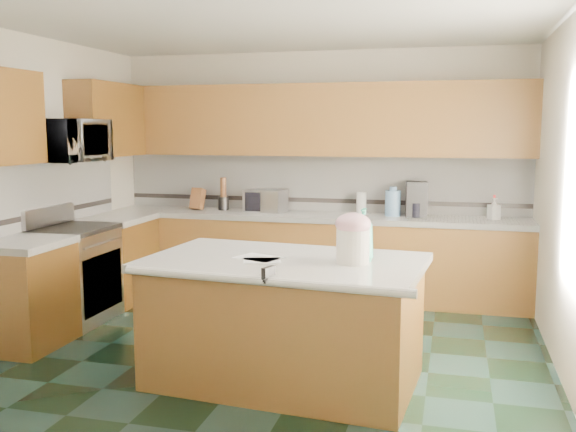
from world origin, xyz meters
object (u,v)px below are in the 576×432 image
(island_top, at_px, (284,262))
(coffee_maker, at_px, (416,199))
(treat_jar, at_px, (353,246))
(island_base, at_px, (285,324))
(toaster_oven, at_px, (266,201))
(soap_bottle_island, at_px, (364,235))
(knife_block, at_px, (198,199))

(island_top, height_order, coffee_maker, coffee_maker)
(treat_jar, bearing_deg, island_top, 168.51)
(island_base, xyz_separation_m, treat_jar, (0.50, -0.04, 0.61))
(toaster_oven, relative_size, coffee_maker, 1.16)
(treat_jar, distance_m, soap_bottle_island, 0.13)
(soap_bottle_island, bearing_deg, island_top, -169.69)
(toaster_oven, bearing_deg, coffee_maker, 9.03)
(island_top, distance_m, treat_jar, 0.52)
(soap_bottle_island, relative_size, coffee_maker, 1.01)
(island_base, distance_m, soap_bottle_island, 0.88)
(island_top, bearing_deg, treat_jar, 0.33)
(treat_jar, distance_m, coffee_maker, 2.56)
(knife_block, bearing_deg, coffee_maker, 7.26)
(toaster_oven, height_order, coffee_maker, coffee_maker)
(treat_jar, distance_m, toaster_oven, 2.87)
(island_top, height_order, knife_block, knife_block)
(coffee_maker, bearing_deg, soap_bottle_island, -101.33)
(island_top, distance_m, toaster_oven, 2.63)
(island_top, distance_m, coffee_maker, 2.63)
(soap_bottle_island, height_order, coffee_maker, soap_bottle_island)
(knife_block, height_order, coffee_maker, coffee_maker)
(toaster_oven, bearing_deg, knife_block, -172.00)
(island_base, relative_size, knife_block, 7.65)
(island_base, height_order, soap_bottle_island, soap_bottle_island)
(island_base, relative_size, soap_bottle_island, 4.98)
(soap_bottle_island, bearing_deg, knife_block, 138.05)
(treat_jar, height_order, coffee_maker, coffee_maker)
(island_base, xyz_separation_m, coffee_maker, (0.78, 2.50, 0.68))
(soap_bottle_island, distance_m, coffee_maker, 2.46)
(treat_jar, height_order, knife_block, knife_block)
(soap_bottle_island, bearing_deg, coffee_maker, 89.93)
(treat_jar, relative_size, soap_bottle_island, 0.64)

